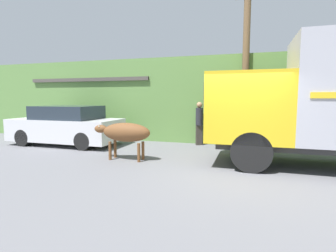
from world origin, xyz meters
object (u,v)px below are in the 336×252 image
(brown_cow, at_px, (125,133))
(parked_suv, at_px, (66,126))
(utility_pole, at_px, (246,61))
(pedestrian_on_hill, at_px, (199,121))

(brown_cow, bearing_deg, parked_suv, 148.40)
(brown_cow, xyz_separation_m, parked_suv, (-3.48, 1.66, -0.07))
(utility_pole, bearing_deg, pedestrian_on_hill, -177.08)
(parked_suv, bearing_deg, pedestrian_on_hill, 20.32)
(parked_suv, relative_size, pedestrian_on_hill, 2.57)
(parked_suv, bearing_deg, utility_pole, 17.08)
(parked_suv, relative_size, utility_pole, 0.70)
(pedestrian_on_hill, distance_m, utility_pole, 2.88)
(parked_suv, height_order, utility_pole, utility_pole)
(brown_cow, relative_size, utility_pole, 0.29)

